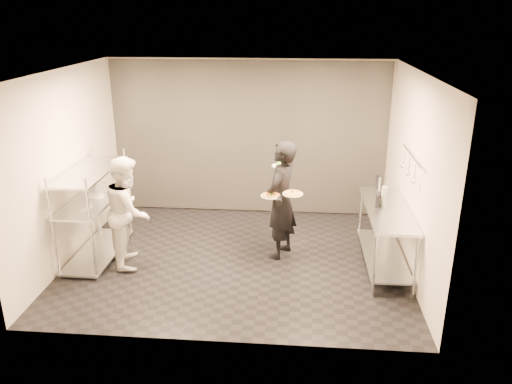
# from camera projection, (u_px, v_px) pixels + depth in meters

# --- Properties ---
(room_shell) EXTENTS (5.00, 4.00, 2.80)m
(room_shell) POSITION_uv_depth(u_px,v_px,m) (244.00, 150.00, 8.21)
(room_shell) COLOR black
(room_shell) RESTS_ON ground
(pass_rack) EXTENTS (0.60, 1.60, 1.50)m
(pass_rack) POSITION_uv_depth(u_px,v_px,m) (94.00, 208.00, 7.49)
(pass_rack) COLOR silver
(pass_rack) RESTS_ON ground
(prep_counter) EXTENTS (0.60, 1.80, 0.92)m
(prep_counter) POSITION_uv_depth(u_px,v_px,m) (386.00, 227.00, 7.20)
(prep_counter) COLOR silver
(prep_counter) RESTS_ON ground
(utensil_rail) EXTENTS (0.07, 1.20, 0.31)m
(utensil_rail) POSITION_uv_depth(u_px,v_px,m) (410.00, 166.00, 6.86)
(utensil_rail) COLOR silver
(utensil_rail) RESTS_ON room_shell
(waiter) EXTENTS (0.65, 0.77, 1.81)m
(waiter) POSITION_uv_depth(u_px,v_px,m) (281.00, 200.00, 7.43)
(waiter) COLOR black
(waiter) RESTS_ON ground
(chef) EXTENTS (0.78, 0.91, 1.64)m
(chef) POSITION_uv_depth(u_px,v_px,m) (128.00, 211.00, 7.25)
(chef) COLOR silver
(chef) RESTS_ON ground
(pizza_plate_near) EXTENTS (0.29, 0.29, 0.05)m
(pizza_plate_near) POSITION_uv_depth(u_px,v_px,m) (271.00, 195.00, 7.24)
(pizza_plate_near) COLOR silver
(pizza_plate_near) RESTS_ON waiter
(pizza_plate_far) EXTENTS (0.29, 0.29, 0.05)m
(pizza_plate_far) POSITION_uv_depth(u_px,v_px,m) (293.00, 193.00, 7.15)
(pizza_plate_far) COLOR silver
(pizza_plate_far) RESTS_ON waiter
(salad_plate) EXTENTS (0.25, 0.25, 0.07)m
(salad_plate) POSITION_uv_depth(u_px,v_px,m) (280.00, 165.00, 7.58)
(salad_plate) COLOR silver
(salad_plate) RESTS_ON waiter
(pos_monitor) EXTENTS (0.12, 0.24, 0.17)m
(pos_monitor) POSITION_uv_depth(u_px,v_px,m) (378.00, 200.00, 7.17)
(pos_monitor) COLOR black
(pos_monitor) RESTS_ON prep_counter
(bottle_green) EXTENTS (0.08, 0.08, 0.28)m
(bottle_green) POSITION_uv_depth(u_px,v_px,m) (384.00, 196.00, 7.15)
(bottle_green) COLOR gray
(bottle_green) RESTS_ON prep_counter
(bottle_clear) EXTENTS (0.06, 0.06, 0.20)m
(bottle_clear) POSITION_uv_depth(u_px,v_px,m) (379.00, 183.00, 7.81)
(bottle_clear) COLOR gray
(bottle_clear) RESTS_ON prep_counter
(bottle_dark) EXTENTS (0.07, 0.07, 0.22)m
(bottle_dark) POSITION_uv_depth(u_px,v_px,m) (378.00, 182.00, 7.81)
(bottle_dark) COLOR black
(bottle_dark) RESTS_ON prep_counter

